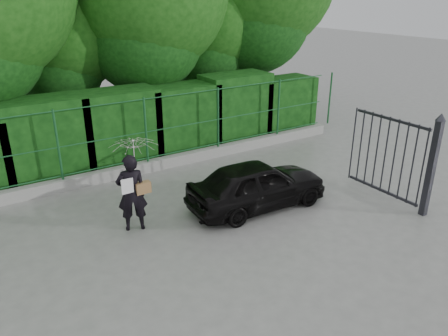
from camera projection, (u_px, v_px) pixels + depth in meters
ground at (223, 250)px, 8.52m from camera, size 80.00×80.00×0.00m
kerb at (135, 169)px, 11.97m from camera, size 14.00×0.25×0.30m
fence at (140, 131)px, 11.68m from camera, size 14.13×0.06×1.80m
hedge at (122, 129)px, 12.46m from camera, size 14.20×1.20×2.22m
gate at (412, 159)px, 9.80m from camera, size 0.22×2.33×2.36m
woman at (134, 170)px, 8.88m from camera, size 0.99×0.99×1.98m
car at (257, 184)px, 10.04m from camera, size 3.39×1.50×1.13m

